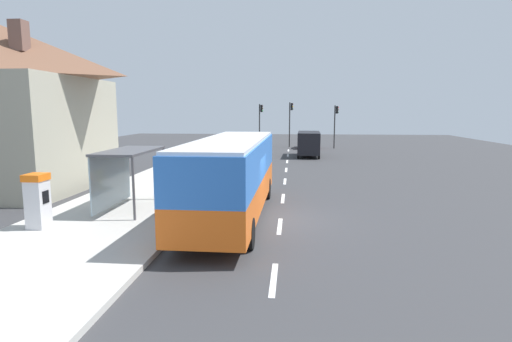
{
  "coord_description": "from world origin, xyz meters",
  "views": [
    {
      "loc": [
        0.69,
        -16.25,
        4.32
      ],
      "look_at": [
        -1.0,
        3.03,
        1.5
      ],
      "focal_mm": 29.35,
      "sensor_mm": 36.0,
      "label": 1
    }
  ],
  "objects_px": {
    "bus": "(232,173)",
    "traffic_light_far_side": "(260,119)",
    "sedan_near": "(307,141)",
    "recycling_bin_orange": "(195,184)",
    "bus_shelter": "(123,164)",
    "white_van": "(309,142)",
    "recycling_bin_green": "(188,189)",
    "recycling_bin_yellow": "(198,181)",
    "recycling_bin_red": "(191,186)",
    "traffic_light_near_side": "(336,120)",
    "ticket_machine": "(38,200)",
    "traffic_light_median": "(290,117)"
  },
  "relations": [
    {
      "from": "white_van",
      "to": "sedan_near",
      "type": "relative_size",
      "value": 1.18
    },
    {
      "from": "bus",
      "to": "traffic_light_median",
      "type": "bearing_deg",
      "value": 86.4
    },
    {
      "from": "traffic_light_median",
      "to": "recycling_bin_yellow",
      "type": "bearing_deg",
      "value": -99.1
    },
    {
      "from": "recycling_bin_orange",
      "to": "bus_shelter",
      "type": "height_order",
      "value": "bus_shelter"
    },
    {
      "from": "white_van",
      "to": "recycling_bin_orange",
      "type": "xyz_separation_m",
      "value": [
        -6.4,
        -19.05,
        -0.69
      ]
    },
    {
      "from": "traffic_light_far_side",
      "to": "traffic_light_median",
      "type": "distance_m",
      "value": 3.59
    },
    {
      "from": "ticket_machine",
      "to": "traffic_light_far_side",
      "type": "height_order",
      "value": "traffic_light_far_side"
    },
    {
      "from": "white_van",
      "to": "recycling_bin_orange",
      "type": "bearing_deg",
      "value": -108.57
    },
    {
      "from": "white_van",
      "to": "bus_shelter",
      "type": "relative_size",
      "value": 1.32
    },
    {
      "from": "recycling_bin_yellow",
      "to": "traffic_light_near_side",
      "type": "xyz_separation_m",
      "value": [
        9.7,
        27.1,
        2.58
      ]
    },
    {
      "from": "bus",
      "to": "sedan_near",
      "type": "relative_size",
      "value": 2.48
    },
    {
      "from": "recycling_bin_yellow",
      "to": "traffic_light_median",
      "type": "relative_size",
      "value": 0.18
    },
    {
      "from": "white_van",
      "to": "recycling_bin_red",
      "type": "xyz_separation_m",
      "value": [
        -6.4,
        -19.75,
        -0.69
      ]
    },
    {
      "from": "white_van",
      "to": "bus_shelter",
      "type": "height_order",
      "value": "bus_shelter"
    },
    {
      "from": "bus",
      "to": "recycling_bin_red",
      "type": "xyz_separation_m",
      "value": [
        -2.49,
        3.37,
        -1.19
      ]
    },
    {
      "from": "recycling_bin_red",
      "to": "recycling_bin_orange",
      "type": "height_order",
      "value": "same"
    },
    {
      "from": "sedan_near",
      "to": "recycling_bin_red",
      "type": "xyz_separation_m",
      "value": [
        -6.5,
        -28.42,
        -0.14
      ]
    },
    {
      "from": "sedan_near",
      "to": "recycling_bin_orange",
      "type": "height_order",
      "value": "sedan_near"
    },
    {
      "from": "ticket_machine",
      "to": "white_van",
      "type": "bearing_deg",
      "value": 67.92
    },
    {
      "from": "recycling_bin_green",
      "to": "ticket_machine",
      "type": "bearing_deg",
      "value": -127.39
    },
    {
      "from": "recycling_bin_orange",
      "to": "traffic_light_near_side",
      "type": "height_order",
      "value": "traffic_light_near_side"
    },
    {
      "from": "recycling_bin_yellow",
      "to": "bus",
      "type": "bearing_deg",
      "value": -62.46
    },
    {
      "from": "recycling_bin_green",
      "to": "traffic_light_far_side",
      "type": "xyz_separation_m",
      "value": [
        1.1,
        30.0,
        2.68
      ]
    },
    {
      "from": "recycling_bin_yellow",
      "to": "sedan_near",
      "type": "bearing_deg",
      "value": 76.48
    },
    {
      "from": "bus",
      "to": "bus_shelter",
      "type": "xyz_separation_m",
      "value": [
        -4.7,
        0.59,
        0.25
      ]
    },
    {
      "from": "recycling_bin_yellow",
      "to": "traffic_light_near_side",
      "type": "relative_size",
      "value": 0.2
    },
    {
      "from": "bus",
      "to": "traffic_light_far_side",
      "type": "bearing_deg",
      "value": 92.43
    },
    {
      "from": "sedan_near",
      "to": "recycling_bin_orange",
      "type": "bearing_deg",
      "value": -103.19
    },
    {
      "from": "traffic_light_median",
      "to": "bus_shelter",
      "type": "relative_size",
      "value": 1.31
    },
    {
      "from": "traffic_light_far_side",
      "to": "recycling_bin_yellow",
      "type": "bearing_deg",
      "value": -92.26
    },
    {
      "from": "sedan_near",
      "to": "bus_shelter",
      "type": "distance_m",
      "value": 32.43
    },
    {
      "from": "traffic_light_near_side",
      "to": "recycling_bin_green",
      "type": "bearing_deg",
      "value": -108.38
    },
    {
      "from": "recycling_bin_red",
      "to": "traffic_light_near_side",
      "type": "height_order",
      "value": "traffic_light_near_side"
    },
    {
      "from": "recycling_bin_green",
      "to": "recycling_bin_yellow",
      "type": "distance_m",
      "value": 2.1
    },
    {
      "from": "bus",
      "to": "ticket_machine",
      "type": "height_order",
      "value": "bus"
    },
    {
      "from": "recycling_bin_yellow",
      "to": "traffic_light_near_side",
      "type": "distance_m",
      "value": 28.9
    },
    {
      "from": "recycling_bin_red",
      "to": "bus",
      "type": "bearing_deg",
      "value": -53.57
    },
    {
      "from": "sedan_near",
      "to": "traffic_light_median",
      "type": "xyz_separation_m",
      "value": [
        -1.9,
        1.68,
        2.67
      ]
    },
    {
      "from": "recycling_bin_green",
      "to": "bus_shelter",
      "type": "height_order",
      "value": "bus_shelter"
    },
    {
      "from": "traffic_light_far_side",
      "to": "bus_shelter",
      "type": "distance_m",
      "value": 32.28
    },
    {
      "from": "white_van",
      "to": "traffic_light_far_side",
      "type": "xyz_separation_m",
      "value": [
        -5.3,
        9.55,
        1.99
      ]
    },
    {
      "from": "recycling_bin_green",
      "to": "traffic_light_median",
      "type": "bearing_deg",
      "value": 81.51
    },
    {
      "from": "traffic_light_near_side",
      "to": "traffic_light_median",
      "type": "relative_size",
      "value": 0.93
    },
    {
      "from": "recycling_bin_red",
      "to": "bus_shelter",
      "type": "bearing_deg",
      "value": -128.47
    },
    {
      "from": "white_van",
      "to": "recycling_bin_green",
      "type": "bearing_deg",
      "value": -107.38
    },
    {
      "from": "bus",
      "to": "recycling_bin_red",
      "type": "distance_m",
      "value": 4.36
    },
    {
      "from": "recycling_bin_orange",
      "to": "traffic_light_far_side",
      "type": "relative_size",
      "value": 0.19
    },
    {
      "from": "bus",
      "to": "bus_shelter",
      "type": "relative_size",
      "value": 2.76
    },
    {
      "from": "sedan_near",
      "to": "recycling_bin_green",
      "type": "bearing_deg",
      "value": -102.58
    },
    {
      "from": "recycling_bin_yellow",
      "to": "traffic_light_near_side",
      "type": "height_order",
      "value": "traffic_light_near_side"
    }
  ]
}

